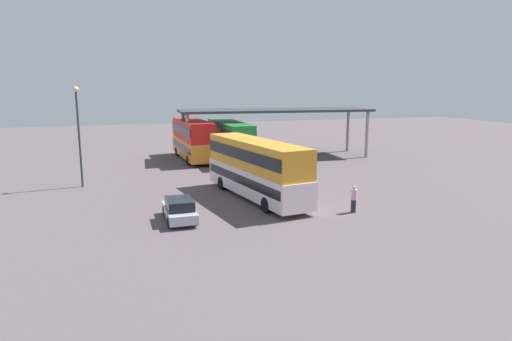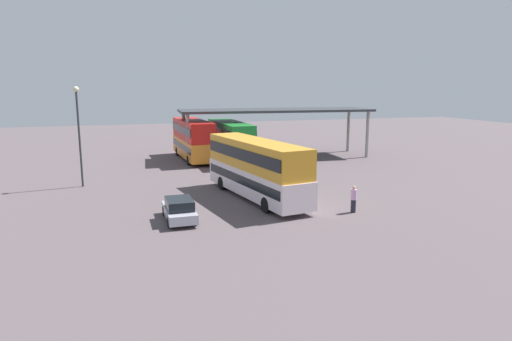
{
  "view_description": "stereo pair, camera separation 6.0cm",
  "coord_description": "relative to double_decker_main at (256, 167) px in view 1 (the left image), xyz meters",
  "views": [
    {
      "loc": [
        -10.69,
        -25.73,
        7.84
      ],
      "look_at": [
        -1.25,
        3.67,
        2.0
      ],
      "focal_mm": 31.51,
      "sensor_mm": 36.0,
      "label": 1
    },
    {
      "loc": [
        -10.63,
        -25.75,
        7.84
      ],
      "look_at": [
        -1.25,
        3.67,
        2.0
      ],
      "focal_mm": 31.51,
      "sensor_mm": 36.0,
      "label": 2
    }
  ],
  "objects": [
    {
      "name": "parked_hatchback",
      "position": [
        -5.93,
        -3.74,
        -1.59
      ],
      "size": [
        1.67,
        3.91,
        1.35
      ],
      "rotation": [
        0.0,
        0.0,
        1.57
      ],
      "color": "#AFAEBE",
      "rests_on": "ground_plane"
    },
    {
      "name": "pedestrian_waiting",
      "position": [
        4.74,
        -5.3,
        -1.41
      ],
      "size": [
        0.38,
        0.38,
        1.71
      ],
      "rotation": [
        0.0,
        0.0,
        1.01
      ],
      "color": "#262633",
      "rests_on": "ground_plane"
    },
    {
      "name": "double_decker_main",
      "position": [
        0.0,
        0.0,
        0.0
      ],
      "size": [
        4.28,
        11.82,
        4.12
      ],
      "rotation": [
        0.0,
        0.0,
        1.73
      ],
      "color": "white",
      "rests_on": "ground_plane"
    },
    {
      "name": "double_decker_mid_row",
      "position": [
        2.32,
        16.21,
        -0.0
      ],
      "size": [
        2.55,
        10.99,
        4.12
      ],
      "rotation": [
        0.0,
        0.0,
        1.57
      ],
      "color": "silver",
      "rests_on": "ground_plane"
    },
    {
      "name": "depot_canopy",
      "position": [
        7.72,
        17.04,
        2.73
      ],
      "size": [
        21.27,
        7.36,
        5.32
      ],
      "rotation": [
        0.0,
        0.0,
        -0.07
      ],
      "color": "#33353A",
      "rests_on": "ground_plane"
    },
    {
      "name": "double_decker_near_canopy",
      "position": [
        -1.28,
        18.27,
        0.06
      ],
      "size": [
        2.93,
        10.69,
        4.23
      ],
      "rotation": [
        0.0,
        0.0,
        1.6
      ],
      "color": "orange",
      "rests_on": "ground_plane"
    },
    {
      "name": "lamppost_tall",
      "position": [
        -11.91,
        7.73,
        2.65
      ],
      "size": [
        0.44,
        0.44,
        7.8
      ],
      "color": "#33353A",
      "rests_on": "ground_plane"
    },
    {
      "name": "ground_plane",
      "position": [
        1.25,
        -3.69,
        -2.26
      ],
      "size": [
        140.0,
        140.0,
        0.0
      ],
      "primitive_type": "plane",
      "color": "#584D50"
    }
  ]
}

